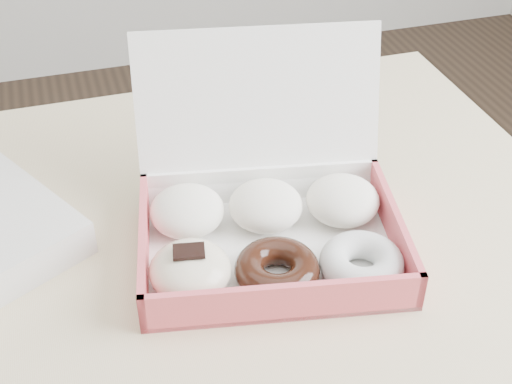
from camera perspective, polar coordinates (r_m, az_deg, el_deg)
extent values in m
cube|color=#CAB185|center=(0.80, -13.24, -8.02)|extent=(1.20, 0.80, 0.04)
cylinder|color=#CAB185|center=(1.42, 9.81, -4.62)|extent=(0.05, 0.05, 0.71)
cube|color=white|center=(0.80, 1.19, -4.77)|extent=(0.32, 0.26, 0.01)
cube|color=#DC5159|center=(0.71, 2.25, -8.87)|extent=(0.28, 0.06, 0.05)
cube|color=white|center=(0.87, 0.36, 0.69)|extent=(0.28, 0.06, 0.05)
cube|color=#DC5159|center=(0.78, -8.94, -4.31)|extent=(0.05, 0.21, 0.05)
cube|color=#DC5159|center=(0.81, 10.99, -2.86)|extent=(0.05, 0.21, 0.05)
cube|color=white|center=(0.84, 0.22, 6.01)|extent=(0.29, 0.12, 0.20)
ellipsoid|color=white|center=(0.82, -5.54, -1.51)|extent=(0.10, 0.10, 0.05)
ellipsoid|color=white|center=(0.82, 0.78, -1.08)|extent=(0.10, 0.10, 0.05)
ellipsoid|color=white|center=(0.83, 6.95, -0.65)|extent=(0.10, 0.10, 0.05)
ellipsoid|color=beige|center=(0.74, -5.28, -6.24)|extent=(0.10, 0.10, 0.05)
cube|color=black|center=(0.72, -5.40, -4.74)|extent=(0.04, 0.03, 0.00)
torus|color=black|center=(0.75, 1.69, -6.20)|extent=(0.11, 0.11, 0.03)
torus|color=white|center=(0.77, 8.44, -5.63)|extent=(0.11, 0.11, 0.03)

